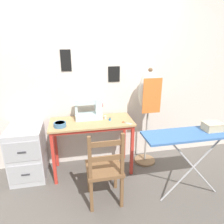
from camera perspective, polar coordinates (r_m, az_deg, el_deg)
name	(u,v)px	position (r m, az deg, el deg)	size (l,w,h in m)	color
ground_plane	(95,180)	(2.89, -4.75, -18.82)	(14.00, 14.00, 0.00)	#5B5651
wall_back	(88,80)	(2.88, -6.89, 9.06)	(10.00, 0.06, 2.55)	silver
sewing_table	(92,129)	(2.75, -5.76, -4.77)	(1.12, 0.50, 0.77)	tan
sewing_machine	(90,109)	(2.75, -6.28, 0.75)	(0.38, 0.18, 0.32)	silver
fabric_bowl	(60,124)	(2.61, -14.67, -3.46)	(0.16, 0.16, 0.06)	teal
scissors	(125,123)	(2.65, 3.85, -3.05)	(0.12, 0.13, 0.01)	silver
thread_spool_near_machine	(105,117)	(2.78, -1.92, -1.47)	(0.03, 0.03, 0.04)	silver
thread_spool_mid_table	(110,119)	(2.71, -0.61, -2.09)	(0.04, 0.04, 0.04)	#2875C1
wooden_chair	(105,169)	(2.33, -2.14, -16.07)	(0.40, 0.38, 0.93)	brown
filing_cabinet	(28,153)	(2.98, -22.97, -10.75)	(0.44, 0.51, 0.73)	#B7B7BC
dress_form	(149,98)	(2.86, 10.45, 3.95)	(0.32, 0.32, 1.46)	#846647
ironing_board	(198,136)	(2.39, 23.40, -6.43)	(1.23, 0.32, 0.87)	#3D6BAD
storage_box	(212,126)	(2.47, 26.75, -3.68)	(0.20, 0.15, 0.09)	beige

